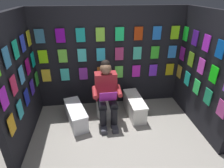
{
  "coord_description": "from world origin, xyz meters",
  "views": [
    {
      "loc": [
        0.42,
        1.91,
        2.3
      ],
      "look_at": [
        0.06,
        -0.96,
        0.85
      ],
      "focal_mm": 30.39,
      "sensor_mm": 36.0,
      "label": 1
    }
  ],
  "objects_px": {
    "comic_longbox_near": "(134,106)",
    "comic_longbox_far": "(76,115)",
    "toilet": "(105,99)",
    "person_reading": "(107,93)"
  },
  "relations": [
    {
      "from": "comic_longbox_near",
      "to": "comic_longbox_far",
      "type": "height_order",
      "value": "comic_longbox_near"
    },
    {
      "from": "toilet",
      "to": "comic_longbox_far",
      "type": "height_order",
      "value": "toilet"
    },
    {
      "from": "toilet",
      "to": "comic_longbox_far",
      "type": "relative_size",
      "value": 0.93
    },
    {
      "from": "comic_longbox_far",
      "to": "toilet",
      "type": "bearing_deg",
      "value": -172.84
    },
    {
      "from": "toilet",
      "to": "comic_longbox_near",
      "type": "height_order",
      "value": "toilet"
    },
    {
      "from": "person_reading",
      "to": "comic_longbox_near",
      "type": "relative_size",
      "value": 1.43
    },
    {
      "from": "comic_longbox_far",
      "to": "person_reading",
      "type": "bearing_deg",
      "value": 166.46
    },
    {
      "from": "toilet",
      "to": "comic_longbox_near",
      "type": "bearing_deg",
      "value": 167.42
    },
    {
      "from": "toilet",
      "to": "person_reading",
      "type": "bearing_deg",
      "value": 89.82
    },
    {
      "from": "person_reading",
      "to": "comic_longbox_near",
      "type": "height_order",
      "value": "person_reading"
    }
  ]
}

